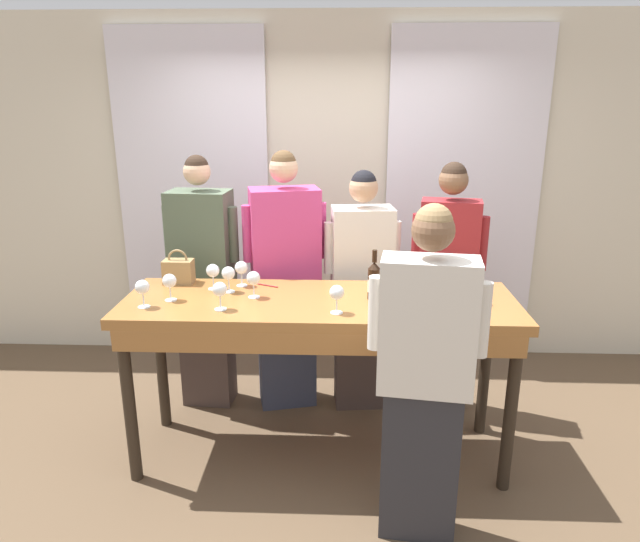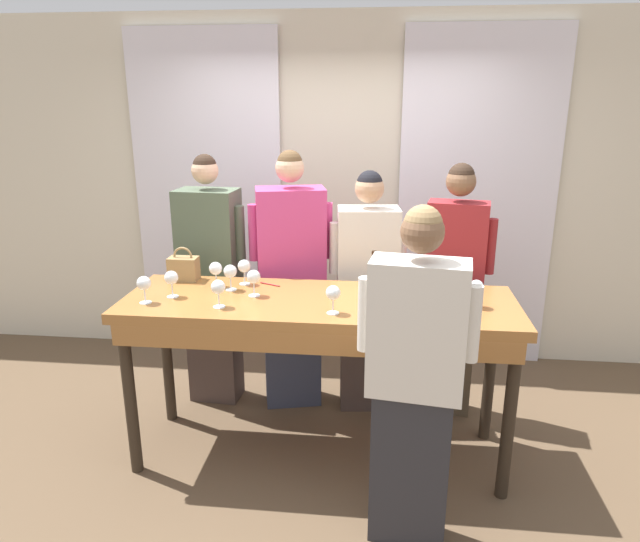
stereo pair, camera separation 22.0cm
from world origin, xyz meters
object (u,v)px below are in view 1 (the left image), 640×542
tasting_bar (319,319)px  wine_glass_front_right (220,290)px  handbag (179,271)px  wine_glass_center_left (337,293)px  wine_glass_by_bottle (253,279)px  wine_glass_front_mid (410,273)px  wine_glass_back_mid (169,282)px  wine_bottle (374,281)px  wine_glass_back_left (241,268)px  guest_striped_shirt (446,286)px  host_pouring (424,378)px  wine_glass_center_mid (228,274)px  wine_glass_center_right (400,281)px  wine_glass_front_left (476,284)px  wine_glass_back_right (142,288)px  wine_glass_near_host (213,271)px  guest_pink_top (286,283)px  guest_olive_jacket (204,284)px  guest_cream_sweater (361,292)px

tasting_bar → wine_glass_front_right: wine_glass_front_right is taller
handbag → wine_glass_front_right: bearing=-52.0°
wine_glass_center_left → wine_glass_by_bottle: (-0.49, 0.23, 0.00)m
wine_glass_front_mid → wine_glass_back_mid: 1.41m
wine_bottle → wine_glass_back_mid: 1.17m
wine_bottle → wine_glass_back_left: 0.83m
guest_striped_shirt → host_pouring: guest_striped_shirt is taller
wine_glass_center_mid → wine_glass_center_right: 1.02m
wine_bottle → wine_glass_front_left: bearing=-5.3°
wine_glass_back_mid → wine_glass_back_right: same height
wine_glass_near_host → wine_bottle: bearing=-8.1°
wine_glass_back_mid → wine_glass_back_right: bearing=-135.1°
wine_bottle → host_pouring: host_pouring is taller
wine_glass_front_mid → host_pouring: 0.86m
wine_glass_by_bottle → tasting_bar: bearing=-6.2°
wine_glass_center_mid → wine_glass_near_host: size_ratio=1.00×
wine_glass_center_right → guest_striped_shirt: size_ratio=0.09×
wine_bottle → host_pouring: 0.76m
guest_pink_top → guest_striped_shirt: size_ratio=1.04×
wine_glass_front_right → guest_pink_top: guest_pink_top is taller
wine_glass_back_right → wine_glass_near_host: same height
handbag → wine_glass_front_right: size_ratio=1.38×
wine_glass_front_left → guest_olive_jacket: bearing=158.8°
wine_glass_back_right → guest_striped_shirt: 2.01m
wine_glass_front_mid → host_pouring: size_ratio=0.09×
handbag → guest_olive_jacket: bearing=80.0°
handbag → wine_glass_center_left: (1.00, -0.49, 0.03)m
guest_striped_shirt → wine_glass_by_bottle: bearing=-153.5°
wine_glass_front_right → guest_striped_shirt: guest_striped_shirt is taller
wine_glass_center_right → host_pouring: 0.72m
tasting_bar → wine_glass_back_left: wine_glass_back_left is taller
host_pouring → wine_glass_front_left: bearing=60.2°
wine_glass_center_mid → wine_glass_back_right: 0.51m
wine_glass_center_left → guest_cream_sweater: size_ratio=0.09×
wine_glass_front_mid → wine_glass_back_right: (-1.51, -0.33, 0.00)m
wine_glass_front_mid → guest_striped_shirt: size_ratio=0.09×
wine_glass_near_host → guest_striped_shirt: bearing=17.5°
wine_glass_center_left → wine_glass_back_mid: 0.97m
wine_glass_near_host → wine_glass_front_mid: bearing=0.2°
wine_glass_back_right → guest_pink_top: 1.10m
guest_olive_jacket → guest_striped_shirt: guest_olive_jacket is taller
wine_glass_front_mid → guest_cream_sweater: 0.61m
wine_bottle → wine_glass_center_mid: bearing=174.1°
handbag → wine_glass_center_right: size_ratio=1.38×
wine_bottle → wine_glass_center_right: bearing=-1.9°
wine_glass_by_bottle → wine_glass_front_mid: bearing=8.8°
wine_glass_center_right → guest_cream_sweater: (-0.20, 0.62, -0.28)m
wine_glass_back_mid → handbag: bearing=97.2°
guest_pink_top → guest_striped_shirt: guest_pink_top is taller
guest_olive_jacket → guest_pink_top: bearing=0.0°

